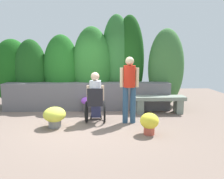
{
  "coord_description": "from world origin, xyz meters",
  "views": [
    {
      "loc": [
        0.6,
        -5.39,
        1.77
      ],
      "look_at": [
        0.76,
        0.44,
        0.85
      ],
      "focal_mm": 35.29,
      "sensor_mm": 36.0,
      "label": 1
    }
  ],
  "objects_px": {
    "stone_bench": "(159,102)",
    "flower_pot_terracotta_by_wall": "(87,103)",
    "flower_pot_purple_near": "(55,116)",
    "flower_pot_red_accent": "(149,122)",
    "person_standing_companion": "(129,85)",
    "person_in_wheelchair": "(95,99)"
  },
  "relations": [
    {
      "from": "person_in_wheelchair",
      "to": "person_standing_companion",
      "type": "bearing_deg",
      "value": -12.73
    },
    {
      "from": "flower_pot_purple_near",
      "to": "person_in_wheelchair",
      "type": "bearing_deg",
      "value": 22.97
    },
    {
      "from": "flower_pot_purple_near",
      "to": "flower_pot_red_accent",
      "type": "height_order",
      "value": "flower_pot_purple_near"
    },
    {
      "from": "person_standing_companion",
      "to": "flower_pot_purple_near",
      "type": "xyz_separation_m",
      "value": [
        -1.87,
        -0.31,
        -0.71
      ]
    },
    {
      "from": "stone_bench",
      "to": "person_in_wheelchair",
      "type": "distance_m",
      "value": 2.11
    },
    {
      "from": "stone_bench",
      "to": "person_in_wheelchair",
      "type": "bearing_deg",
      "value": -148.99
    },
    {
      "from": "person_in_wheelchair",
      "to": "flower_pot_terracotta_by_wall",
      "type": "relative_size",
      "value": 2.78
    },
    {
      "from": "stone_bench",
      "to": "person_standing_companion",
      "type": "xyz_separation_m",
      "value": [
        -1.03,
        -0.97,
        0.65
      ]
    },
    {
      "from": "flower_pot_red_accent",
      "to": "person_in_wheelchair",
      "type": "bearing_deg",
      "value": 141.68
    },
    {
      "from": "person_in_wheelchair",
      "to": "flower_pot_purple_near",
      "type": "height_order",
      "value": "person_in_wheelchair"
    },
    {
      "from": "person_standing_companion",
      "to": "flower_pot_red_accent",
      "type": "height_order",
      "value": "person_standing_companion"
    },
    {
      "from": "person_in_wheelchair",
      "to": "flower_pot_terracotta_by_wall",
      "type": "bearing_deg",
      "value": 102.35
    },
    {
      "from": "flower_pot_purple_near",
      "to": "flower_pot_terracotta_by_wall",
      "type": "bearing_deg",
      "value": 64.97
    },
    {
      "from": "stone_bench",
      "to": "person_in_wheelchair",
      "type": "xyz_separation_m",
      "value": [
        -1.91,
        -0.86,
        0.27
      ]
    },
    {
      "from": "stone_bench",
      "to": "flower_pot_terracotta_by_wall",
      "type": "height_order",
      "value": "stone_bench"
    },
    {
      "from": "person_standing_companion",
      "to": "flower_pot_red_accent",
      "type": "relative_size",
      "value": 3.51
    },
    {
      "from": "person_in_wheelchair",
      "to": "flower_pot_red_accent",
      "type": "distance_m",
      "value": 1.62
    },
    {
      "from": "person_standing_companion",
      "to": "flower_pot_purple_near",
      "type": "height_order",
      "value": "person_standing_companion"
    },
    {
      "from": "flower_pot_terracotta_by_wall",
      "to": "person_standing_companion",
      "type": "bearing_deg",
      "value": -42.7
    },
    {
      "from": "person_standing_companion",
      "to": "flower_pot_terracotta_by_wall",
      "type": "xyz_separation_m",
      "value": [
        -1.21,
        1.11,
        -0.72
      ]
    },
    {
      "from": "stone_bench",
      "to": "flower_pot_terracotta_by_wall",
      "type": "bearing_deg",
      "value": -176.89
    },
    {
      "from": "flower_pot_purple_near",
      "to": "stone_bench",
      "type": "bearing_deg",
      "value": 23.75
    }
  ]
}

